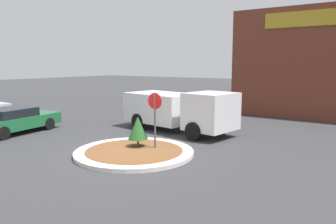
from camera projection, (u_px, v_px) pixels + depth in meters
ground_plane at (134, 154)px, 12.29m from camera, size 120.00×120.00×0.00m
traffic_island at (134, 152)px, 12.28m from camera, size 4.46×4.46×0.15m
stop_sign at (155, 111)px, 12.47m from camera, size 0.63×0.07×2.29m
island_shrub at (138, 128)px, 12.76m from camera, size 0.77×0.77×1.18m
utility_truck at (178, 109)px, 16.28m from camera, size 6.16×3.05×2.06m
parked_sedan_green at (14, 120)px, 15.98m from camera, size 2.39×4.43×1.24m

